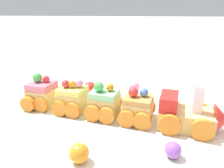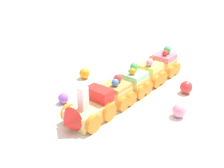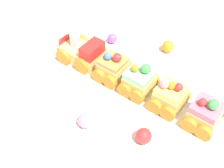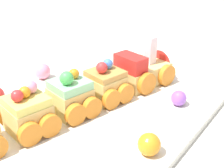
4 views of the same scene
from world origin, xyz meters
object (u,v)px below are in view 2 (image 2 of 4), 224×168
(gumball_orange, at_px, (85,73))
(gumball_red, at_px, (186,87))
(cake_car_caramel, at_px, (116,94))
(cake_car_mint, at_px, (133,83))
(cake_car_lemon, at_px, (149,73))
(gumball_pink, at_px, (179,111))
(cake_train_locomotive, at_px, (87,112))
(cake_car_strawberry, at_px, (164,64))
(gumball_purple, at_px, (63,98))

(gumball_orange, bearing_deg, gumball_red, 97.51)
(cake_car_caramel, relative_size, cake_car_mint, 1.00)
(cake_car_lemon, distance_m, gumball_orange, 0.17)
(gumball_red, height_order, gumball_pink, same)
(gumball_pink, bearing_deg, cake_train_locomotive, -58.26)
(cake_train_locomotive, relative_size, gumball_red, 4.22)
(cake_car_caramel, relative_size, cake_car_lemon, 1.00)
(gumball_pink, bearing_deg, cake_car_caramel, -87.29)
(cake_train_locomotive, bearing_deg, cake_car_strawberry, 179.97)
(gumball_orange, height_order, gumball_purple, gumball_orange)
(cake_car_lemon, distance_m, gumball_pink, 0.18)
(cake_car_lemon, distance_m, cake_car_strawberry, 0.08)
(gumball_orange, distance_m, gumball_pink, 0.29)
(cake_car_caramel, relative_size, gumball_red, 2.74)
(cake_car_caramel, bearing_deg, cake_car_mint, -179.88)
(cake_train_locomotive, height_order, gumball_orange, cake_train_locomotive)
(gumball_red, bearing_deg, cake_car_caramel, -47.64)
(cake_car_strawberry, bearing_deg, cake_car_lemon, -0.02)
(gumball_red, bearing_deg, cake_car_mint, -65.56)
(cake_car_caramel, distance_m, cake_car_strawberry, 0.22)
(gumball_red, relative_size, gumball_pink, 1.02)
(cake_car_mint, xyz_separation_m, gumball_purple, (0.12, -0.13, -0.01))
(cake_train_locomotive, relative_size, cake_car_mint, 1.54)
(cake_car_caramel, height_order, cake_car_strawberry, cake_car_strawberry)
(gumball_orange, bearing_deg, cake_car_strawberry, 125.03)
(cake_train_locomotive, distance_m, cake_car_mint, 0.17)
(cake_car_lemon, bearing_deg, cake_car_strawberry, 179.98)
(cake_car_mint, xyz_separation_m, gumball_pink, (0.06, 0.13, -0.01))
(cake_train_locomotive, distance_m, cake_car_caramel, 0.10)
(cake_car_caramel, xyz_separation_m, gumball_pink, (-0.01, 0.15, -0.01))
(gumball_purple, bearing_deg, cake_car_lemon, 143.34)
(cake_car_mint, bearing_deg, gumball_orange, -84.49)
(cake_car_mint, height_order, cake_car_strawberry, cake_car_strawberry)
(gumball_pink, bearing_deg, cake_car_mint, -115.01)
(cake_car_strawberry, xyz_separation_m, gumball_purple, (0.27, -0.16, -0.02))
(gumball_orange, bearing_deg, gumball_pink, 74.10)
(cake_train_locomotive, relative_size, cake_car_strawberry, 1.54)
(cake_car_caramel, bearing_deg, gumball_red, 145.01)
(cake_car_lemon, height_order, cake_car_strawberry, cake_car_strawberry)
(cake_car_lemon, height_order, gumball_orange, cake_car_lemon)
(cake_train_locomotive, xyz_separation_m, gumball_purple, (-0.05, -0.09, -0.01))
(cake_car_lemon, xyz_separation_m, gumball_orange, (0.05, -0.17, -0.01))
(cake_train_locomotive, distance_m, cake_car_lemon, 0.24)
(gumball_pink, bearing_deg, cake_car_strawberry, -154.73)
(cake_car_caramel, relative_size, gumball_orange, 2.89)
(cake_car_caramel, distance_m, cake_car_mint, 0.07)
(cake_train_locomotive, xyz_separation_m, cake_car_lemon, (-0.24, 0.05, 0.00))
(cake_car_lemon, relative_size, gumball_orange, 2.89)
(cake_car_mint, relative_size, cake_car_strawberry, 1.00)
(cake_train_locomotive, distance_m, cake_car_strawberry, 0.32)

